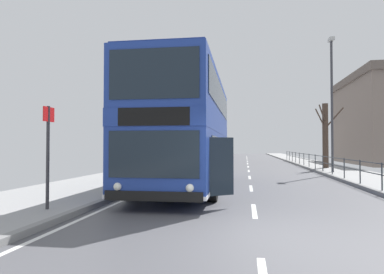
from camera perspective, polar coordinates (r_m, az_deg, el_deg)
name	(u,v)px	position (r m, az deg, el deg)	size (l,w,h in m)	color
ground	(219,234)	(6.68, 4.46, -15.71)	(15.80, 140.00, 0.20)	#4E4E53
double_decker_bus_main	(188,131)	(13.69, -0.66, 1.05)	(3.36, 10.84, 4.37)	navy
pedestrian_railing_far_kerb	(315,159)	(24.64, 19.80, -3.47)	(0.05, 32.05, 0.97)	#2D3338
bus_stop_sign_near	(48,145)	(9.11, -22.81, -1.26)	(0.08, 0.44, 2.52)	#2D2D33
street_lamp_far_side	(332,94)	(22.10, 22.22, 6.58)	(0.28, 0.60, 7.99)	#38383D
bare_tree_far_00	(325,134)	(26.09, 21.30, 0.44)	(1.94, 2.76, 4.57)	#423328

